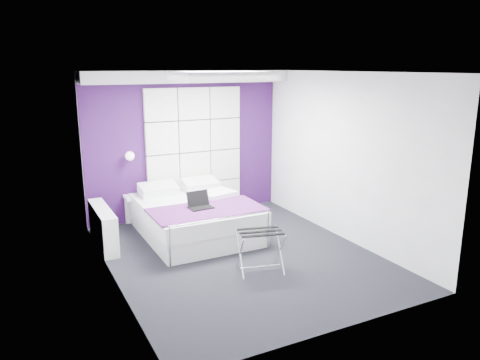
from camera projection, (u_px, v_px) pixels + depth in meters
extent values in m
plane|color=black|center=(241.00, 256.00, 6.78)|extent=(4.40, 4.40, 0.00)
plane|color=white|center=(241.00, 72.00, 6.16)|extent=(4.40, 4.40, 0.00)
plane|color=silver|center=(185.00, 145.00, 8.38)|extent=(3.60, 0.00, 3.60)
plane|color=silver|center=(109.00, 183.00, 5.68)|extent=(0.00, 4.40, 4.40)
plane|color=silver|center=(344.00, 157.00, 7.26)|extent=(0.00, 4.40, 4.40)
cube|color=#331045|center=(186.00, 145.00, 8.37)|extent=(3.58, 0.02, 2.58)
cube|color=white|center=(189.00, 77.00, 7.87)|extent=(3.58, 0.50, 0.20)
sphere|color=white|center=(129.00, 155.00, 7.81)|extent=(0.15, 0.15, 0.15)
cube|color=white|center=(103.00, 227.00, 7.09)|extent=(0.22, 1.20, 0.60)
cube|color=white|center=(195.00, 226.00, 7.58)|extent=(1.60, 2.00, 0.30)
cube|color=white|center=(195.00, 210.00, 7.52)|extent=(1.64, 2.04, 0.25)
cube|color=#4D154D|center=(207.00, 210.00, 7.05)|extent=(1.70, 0.90, 0.03)
cube|color=white|center=(137.00, 197.00, 7.99)|extent=(0.41, 0.32, 0.05)
cube|color=black|center=(260.00, 232.00, 6.15)|extent=(0.57, 0.42, 0.01)
cube|color=black|center=(201.00, 208.00, 7.09)|extent=(0.36, 0.25, 0.02)
cube|color=black|center=(197.00, 197.00, 7.16)|extent=(0.36, 0.01, 0.24)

